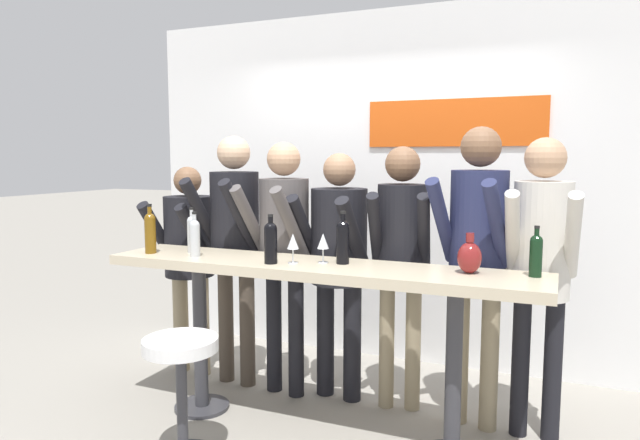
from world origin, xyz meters
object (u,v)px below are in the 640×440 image
(bar_stool, at_px, (181,380))
(wine_bottle_1, at_px, (536,253))
(person_right, at_px, (477,241))
(wine_glass_0, at_px, (323,242))
(wine_glass_1, at_px, (293,242))
(wine_bottle_5, at_px, (195,236))
(tasting_table, at_px, (315,291))
(wine_bottle_3, at_px, (343,240))
(person_center_left, at_px, (283,239))
(person_center_right, at_px, (401,246))
(person_center, at_px, (338,249))
(person_far_right, at_px, (541,253))
(person_left, at_px, (234,231))
(decorative_vase, at_px, (469,257))
(wine_bottle_0, at_px, (150,231))
(wine_bottle_4, at_px, (192,232))
(person_far_left, at_px, (188,248))
(wine_bottle_2, at_px, (271,241))

(bar_stool, distance_m, wine_bottle_1, 2.00)
(person_right, relative_size, wine_glass_0, 10.42)
(wine_glass_1, bearing_deg, wine_bottle_5, -177.69)
(tasting_table, distance_m, wine_bottle_3, 0.35)
(person_center_left, distance_m, person_center_right, 0.81)
(person_center, height_order, wine_glass_1, person_center)
(person_center_left, bearing_deg, person_far_right, 7.96)
(person_left, height_order, wine_bottle_5, person_left)
(person_center_left, xyz_separation_m, person_right, (1.30, 0.01, 0.06))
(decorative_vase, bearing_deg, wine_bottle_1, 7.34)
(wine_bottle_0, xyz_separation_m, wine_bottle_4, (0.23, 0.13, -0.01))
(person_center_right, bearing_deg, person_far_left, 170.48)
(bar_stool, height_order, person_center_right, person_center_right)
(decorative_vase, bearing_deg, wine_bottle_4, -179.26)
(person_left, xyz_separation_m, wine_bottle_5, (0.05, -0.54, 0.04))
(person_left, xyz_separation_m, wine_bottle_4, (-0.06, -0.42, 0.04))
(wine_glass_1, bearing_deg, wine_glass_0, 26.61)
(tasting_table, relative_size, decorative_vase, 12.06)
(person_center, distance_m, wine_glass_1, 0.59)
(person_far_left, height_order, decorative_vase, person_far_left)
(person_far_right, height_order, wine_glass_0, person_far_right)
(wine_bottle_4, distance_m, wine_bottle_5, 0.16)
(wine_bottle_3, relative_size, wine_bottle_4, 1.05)
(person_far_left, xyz_separation_m, person_left, (0.43, -0.04, 0.15))
(person_far_right, height_order, wine_glass_1, person_far_right)
(person_right, relative_size, wine_bottle_1, 6.83)
(wine_glass_1, xyz_separation_m, decorative_vase, (1.00, 0.12, -0.04))
(person_left, relative_size, wine_bottle_1, 6.72)
(wine_glass_0, bearing_deg, person_center_right, 54.99)
(wine_bottle_2, height_order, wine_bottle_5, wine_bottle_2)
(tasting_table, bearing_deg, wine_bottle_5, -174.36)
(person_far_left, relative_size, person_left, 0.88)
(person_left, relative_size, wine_bottle_4, 6.10)
(person_far_left, height_order, person_center, person_center)
(tasting_table, height_order, wine_glass_0, wine_glass_0)
(bar_stool, relative_size, person_far_left, 0.44)
(person_far_right, relative_size, wine_bottle_2, 6.07)
(person_far_left, xyz_separation_m, wine_glass_0, (1.31, -0.48, 0.19))
(wine_bottle_5, relative_size, wine_glass_0, 1.60)
(wine_bottle_0, bearing_deg, person_center_left, 37.03)
(bar_stool, height_order, wine_glass_0, wine_glass_0)
(person_left, height_order, wine_glass_1, person_left)
(person_right, xyz_separation_m, wine_glass_1, (-0.99, -0.50, 0.01))
(wine_bottle_5, xyz_separation_m, decorative_vase, (1.67, 0.14, -0.04))
(person_center_right, distance_m, wine_bottle_5, 1.32)
(person_center_left, height_order, wine_bottle_4, person_center_left)
(person_center_left, height_order, wine_glass_0, person_center_left)
(person_left, bearing_deg, wine_bottle_3, -17.39)
(person_far_left, bearing_deg, decorative_vase, -7.70)
(person_far_left, height_order, wine_bottle_5, person_far_left)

